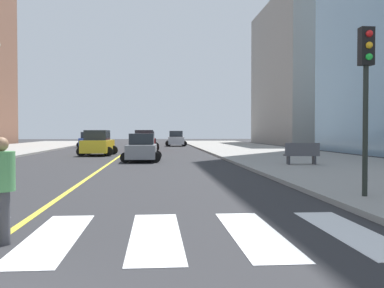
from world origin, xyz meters
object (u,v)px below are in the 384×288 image
at_px(car_yellow_second, 98,144).
at_px(car_black_fourth, 147,140).
at_px(pedestrian_crossing, 2,185).
at_px(car_red_sixth, 144,141).
at_px(park_bench, 302,154).
at_px(car_blue_nearest, 89,140).
at_px(traffic_light_near_corner, 366,77).
at_px(car_gray_fifth, 142,148).
at_px(car_silver_third, 176,139).

height_order(car_yellow_second, car_black_fourth, car_yellow_second).
xyz_separation_m(car_black_fourth, pedestrian_crossing, (-1.57, -42.81, 0.10)).
xyz_separation_m(car_red_sixth, park_bench, (8.69, -20.39, -0.25)).
distance_m(car_blue_nearest, car_red_sixth, 12.80).
distance_m(car_yellow_second, car_black_fourth, 14.91).
height_order(car_blue_nearest, traffic_light_near_corner, traffic_light_near_corner).
xyz_separation_m(car_red_sixth, pedestrian_crossing, (-1.47, -35.90, 0.04)).
bearing_deg(car_black_fourth, car_yellow_second, 74.05).
bearing_deg(car_gray_fifth, traffic_light_near_corner, 112.54).
height_order(car_black_fourth, pedestrian_crossing, car_black_fourth).
height_order(car_red_sixth, traffic_light_near_corner, traffic_light_near_corner).
height_order(car_black_fourth, traffic_light_near_corner, traffic_light_near_corner).
distance_m(car_silver_third, pedestrian_crossing, 50.84).
bearing_deg(pedestrian_crossing, car_blue_nearest, -30.67).
relative_size(car_black_fourth, car_gray_fifth, 1.08).
distance_m(car_gray_fifth, park_bench, 9.99).
bearing_deg(car_gray_fifth, car_red_sixth, -87.31).
xyz_separation_m(park_bench, pedestrian_crossing, (-10.16, -15.51, 0.29)).
height_order(car_yellow_second, car_gray_fifth, car_yellow_second).
bearing_deg(car_blue_nearest, car_gray_fifth, -74.33).
bearing_deg(car_red_sixth, traffic_light_near_corner, 100.71).
xyz_separation_m(car_silver_third, park_bench, (5.01, -35.07, -0.22)).
bearing_deg(car_black_fourth, car_blue_nearest, -32.61).
bearing_deg(traffic_light_near_corner, park_bench, -100.06).
bearing_deg(traffic_light_near_corner, pedestrian_crossing, 25.76).
xyz_separation_m(car_blue_nearest, car_gray_fifth, (6.95, -25.97, -0.03)).
distance_m(car_silver_third, park_bench, 35.43).
bearing_deg(car_black_fourth, traffic_light_near_corner, 97.23).
relative_size(car_red_sixth, pedestrian_crossing, 2.54).
distance_m(traffic_light_near_corner, pedestrian_crossing, 9.29).
bearing_deg(car_red_sixth, park_bench, 112.08).
xyz_separation_m(car_gray_fifth, traffic_light_near_corner, (6.40, -16.92, 2.49)).
distance_m(car_red_sixth, pedestrian_crossing, 35.93).
relative_size(car_black_fourth, traffic_light_near_corner, 0.95).
bearing_deg(car_silver_third, car_yellow_second, 73.74).
relative_size(car_black_fourth, car_red_sixth, 0.94).
height_order(car_blue_nearest, car_black_fourth, car_black_fourth).
height_order(car_silver_third, car_gray_fifth, car_silver_third).
distance_m(car_blue_nearest, pedestrian_crossing, 47.09).
bearing_deg(car_yellow_second, pedestrian_crossing, -83.21).
bearing_deg(car_blue_nearest, car_silver_third, 20.69).
bearing_deg(car_yellow_second, car_silver_third, 75.15).
relative_size(car_gray_fifth, pedestrian_crossing, 2.22).
height_order(car_gray_fifth, car_red_sixth, car_red_sixth).
height_order(car_silver_third, pedestrian_crossing, car_silver_third).
bearing_deg(park_bench, car_gray_fifth, 62.43).
xyz_separation_m(car_gray_fifth, pedestrian_crossing, (-1.70, -20.83, 0.17)).
distance_m(car_blue_nearest, traffic_light_near_corner, 44.98).
distance_m(car_yellow_second, car_gray_fifth, 8.34).
height_order(traffic_light_near_corner, park_bench, traffic_light_near_corner).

